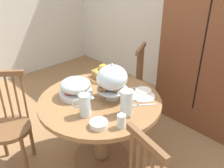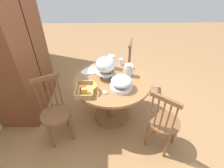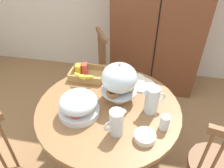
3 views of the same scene
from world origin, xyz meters
name	(u,v)px [view 3 (image 3 of 3)]	position (x,y,z in m)	size (l,w,h in m)	color
ground_plane	(98,166)	(0.00, 0.00, 0.00)	(10.00, 10.00, 0.00)	#997047
wooden_armoire	(158,17)	(0.43, 1.50, 0.98)	(1.18, 0.60, 1.96)	brown
dining_table	(109,126)	(0.10, 0.08, 0.51)	(1.11, 1.11, 0.74)	olive
windsor_chair_facing_door	(91,76)	(-0.27, 0.85, 0.45)	(0.45, 0.45, 0.97)	brown
pastry_stand_with_dome	(119,79)	(0.16, 0.16, 0.94)	(0.28, 0.28, 0.34)	silver
fruit_platter_covered	(78,105)	(-0.10, -0.05, 0.83)	(0.30, 0.30, 0.18)	silver
orange_juice_pitcher	(116,123)	(0.20, -0.17, 0.83)	(0.14, 0.15, 0.19)	silver
milk_pitcher	(152,101)	(0.42, 0.08, 0.84)	(0.18, 0.10, 0.21)	silver
cereal_basket	(86,74)	(-0.18, 0.41, 0.78)	(0.32, 0.30, 0.12)	tan
china_plate_large	(142,85)	(0.33, 0.39, 0.75)	(0.22, 0.22, 0.01)	white
china_plate_small	(137,78)	(0.28, 0.46, 0.76)	(0.15, 0.15, 0.01)	white
cereal_bowl	(145,137)	(0.39, -0.19, 0.76)	(0.14, 0.14, 0.04)	white
drinking_glass	(165,122)	(0.51, -0.07, 0.80)	(0.06, 0.06, 0.11)	silver
butter_dish	(76,92)	(-0.20, 0.17, 0.75)	(0.06, 0.06, 0.02)	beige
table_knife	(131,78)	(0.22, 0.48, 0.74)	(0.17, 0.01, 0.01)	silver
dinner_fork	(128,77)	(0.20, 0.49, 0.74)	(0.17, 0.01, 0.01)	silver
soup_spoon	(155,93)	(0.45, 0.31, 0.74)	(0.17, 0.01, 0.01)	silver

